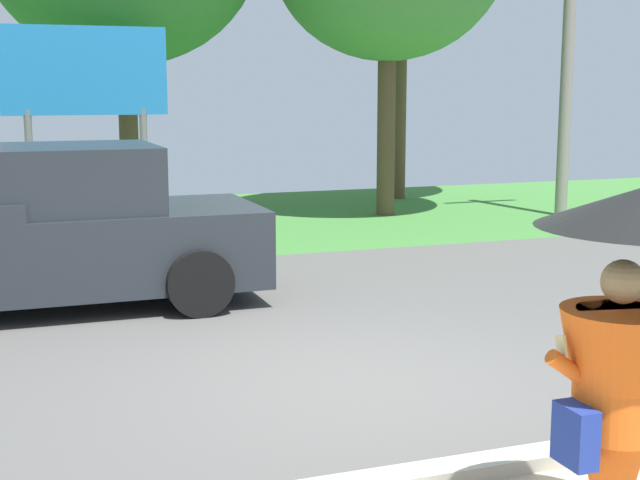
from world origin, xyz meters
The scene contains 5 objects.
ground_plane centered at (0.00, 2.95, -0.05)m, with size 40.00×22.00×0.20m.
monk_pedestrian centered at (0.05, -3.37, 1.17)m, with size 1.17×1.17×2.13m.
pickup_truck centered at (-2.47, 3.77, 0.87)m, with size 5.20×2.28×1.88m.
utility_pole centered at (7.77, 8.23, 3.44)m, with size 1.80×0.24×6.54m.
roadside_billboard centered at (-1.45, 7.98, 2.55)m, with size 2.60×0.12×3.50m.
Camera 1 is at (-2.87, -6.91, 2.53)m, focal length 50.40 mm.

